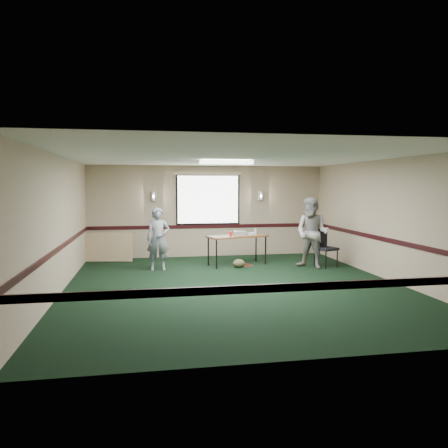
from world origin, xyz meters
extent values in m
plane|color=black|center=(0.00, 0.00, 0.00)|extent=(8.00, 8.00, 0.00)
plane|color=tan|center=(0.00, 4.00, 1.35)|extent=(7.00, 0.00, 7.00)
plane|color=tan|center=(0.00, -4.00, 1.35)|extent=(7.00, 0.00, 7.00)
plane|color=tan|center=(-3.50, 0.00, 1.35)|extent=(0.00, 8.00, 8.00)
plane|color=tan|center=(3.50, 0.00, 1.35)|extent=(0.00, 8.00, 8.00)
plane|color=white|center=(0.00, 0.00, 2.70)|extent=(8.00, 8.00, 0.00)
cube|color=black|center=(0.00, 3.98, 0.90)|extent=(7.00, 0.03, 0.10)
cube|color=black|center=(0.00, -3.98, 0.90)|extent=(7.00, 0.03, 0.10)
cube|color=black|center=(-3.48, 0.00, 0.90)|extent=(0.03, 8.00, 0.10)
cube|color=black|center=(3.48, 0.00, 0.90)|extent=(0.03, 8.00, 0.10)
cube|color=black|center=(0.00, 3.98, 1.70)|extent=(1.90, 0.01, 1.50)
cube|color=white|center=(0.00, 3.97, 1.70)|extent=(1.80, 0.02, 1.40)
cube|color=beige|center=(0.00, 3.97, 2.47)|extent=(2.05, 0.08, 0.10)
cylinder|color=silver|center=(-1.60, 3.94, 1.80)|extent=(0.16, 0.16, 0.25)
cylinder|color=silver|center=(1.60, 3.94, 1.80)|extent=(0.16, 0.16, 0.25)
cube|color=white|center=(0.00, 1.00, 2.64)|extent=(1.20, 0.32, 0.08)
cube|color=brown|center=(0.55, 2.39, 0.77)|extent=(1.70, 1.05, 0.04)
cylinder|color=black|center=(-0.08, 1.94, 0.38)|extent=(0.04, 0.04, 0.75)
cylinder|color=black|center=(1.32, 2.34, 0.38)|extent=(0.04, 0.04, 0.75)
cylinder|color=black|center=(-0.22, 2.43, 0.38)|extent=(0.04, 0.04, 0.75)
cylinder|color=black|center=(1.18, 2.83, 0.38)|extent=(0.04, 0.04, 0.75)
cube|color=gray|center=(0.63, 2.41, 0.85)|extent=(0.37, 0.32, 0.11)
cube|color=silver|center=(1.01, 2.56, 0.82)|extent=(0.24, 0.22, 0.05)
cylinder|color=red|center=(0.37, 2.31, 0.85)|extent=(0.08, 0.08, 0.12)
cylinder|color=#88C4DF|center=(1.06, 2.44, 0.88)|extent=(0.05, 0.05, 0.18)
ellipsoid|color=#4A462A|center=(0.52, 2.01, 0.11)|extent=(0.36, 0.31, 0.22)
torus|color=red|center=(0.76, 2.25, 0.01)|extent=(0.42, 0.42, 0.02)
cube|color=tan|center=(-2.97, 3.60, 0.40)|extent=(1.58, 0.48, 0.80)
cube|color=black|center=(2.77, 1.71, 0.48)|extent=(0.62, 0.62, 0.06)
cube|color=black|center=(2.68, 1.93, 0.74)|extent=(0.47, 0.22, 0.48)
cylinder|color=black|center=(2.65, 1.45, 0.22)|extent=(0.03, 0.03, 0.45)
cylinder|color=black|center=(3.03, 1.59, 0.22)|extent=(0.03, 0.03, 0.45)
cylinder|color=black|center=(2.51, 1.82, 0.22)|extent=(0.03, 0.03, 0.45)
cylinder|color=black|center=(2.88, 1.97, 0.22)|extent=(0.03, 0.03, 0.45)
imported|color=#39507E|center=(-1.53, 2.05, 0.78)|extent=(0.58, 0.38, 1.57)
imported|color=#718AB1|center=(2.35, 1.64, 0.91)|extent=(1.11, 1.11, 1.81)
camera|label=1|loc=(-1.83, -8.87, 2.10)|focal=35.00mm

